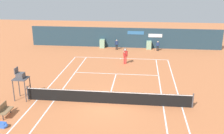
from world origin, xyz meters
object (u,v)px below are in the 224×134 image
Objects in this scene: player_bench at (5,109)px; ball_kid_centre_post at (117,44)px; tennis_ball_near_service_line at (120,80)px; player_on_baseline at (125,55)px; ball_kid_left_post at (158,45)px; equipment_bag at (0,125)px; umpire_chair at (21,78)px.

ball_kid_centre_post is (5.55, 18.31, 0.25)m from player_bench.
player_bench reaches higher than tennis_ball_near_service_line.
ball_kid_left_post is at bearing -145.45° from player_on_baseline.
player_bench is 14.23m from player_on_baseline.
equipment_bag is 10.98m from tennis_ball_near_service_line.
umpire_chair reaches higher than player_bench.
umpire_chair is at bearing -145.53° from tennis_ball_near_service_line.
ball_kid_left_post is (10.79, 15.59, -0.95)m from umpire_chair.
equipment_bag is 15.25m from player_on_baseline.
umpire_chair is 2.16× the size of player_bench.
umpire_chair is 2.96m from player_bench.
ball_kid_left_post is 11.51m from tennis_ball_near_service_line.
ball_kid_left_post reaches higher than player_bench.
tennis_ball_near_service_line is (1.36, -10.83, -0.72)m from ball_kid_centre_post.
tennis_ball_near_service_line is (6.58, 8.79, -0.13)m from equipment_bag.
ball_kid_left_post reaches higher than tennis_ball_near_service_line.
tennis_ball_near_service_line is (6.94, 4.77, -1.64)m from umpire_chair.
ball_kid_left_post is at bearing 70.46° from tennis_ball_near_service_line.
player_on_baseline is 1.50× the size of ball_kid_left_post.
player_bench is at bearing 0.70° from umpire_chair.
equipment_bag is (0.36, -4.03, -1.51)m from umpire_chair.
player_bench is at bearing 67.04° from ball_kid_left_post.
player_on_baseline is at bearing 65.46° from ball_kid_left_post.
umpire_chair is 1.31× the size of player_on_baseline.
player_bench is 16.78× the size of tennis_ball_near_service_line.
player_bench is at bearing 64.40° from ball_kid_centre_post.
ball_kid_centre_post is (5.22, 19.62, 0.59)m from equipment_bag.
player_on_baseline is 1.44× the size of ball_kid_centre_post.
player_bench is at bearing 36.92° from player_on_baseline.
player_on_baseline is at bearing 150.36° from player_bench.
player_on_baseline reaches higher than player_bench.
umpire_chair reaches higher than equipment_bag.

